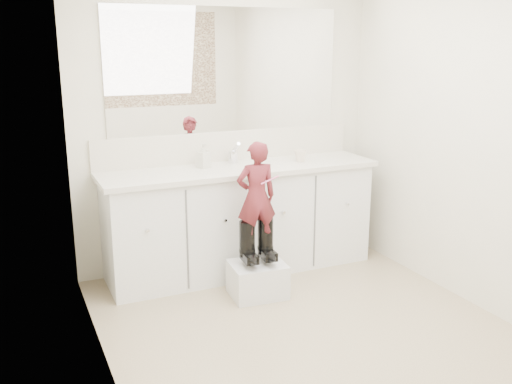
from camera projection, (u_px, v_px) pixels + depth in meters
name	position (u px, v px, depth m)	size (l,w,h in m)	color
floor	(313.00, 333.00, 3.76)	(3.00, 3.00, 0.00)	#816A54
wall_back	(227.00, 124.00, 4.78)	(2.60, 2.60, 0.00)	beige
wall_left	(100.00, 175.00, 2.94)	(3.00, 3.00, 0.00)	beige
wall_right	(479.00, 140.00, 3.98)	(3.00, 3.00, 0.00)	beige
vanity_cabinet	(240.00, 221.00, 4.73)	(2.20, 0.55, 0.85)	silver
countertop	(241.00, 169.00, 4.61)	(2.28, 0.58, 0.04)	beige
backsplash	(228.00, 146.00, 4.81)	(2.28, 0.03, 0.25)	beige
mirror	(227.00, 70.00, 4.66)	(2.00, 0.02, 1.00)	white
faucet	(233.00, 157.00, 4.73)	(0.08, 0.08, 0.10)	silver
cup	(300.00, 156.00, 4.79)	(0.11, 0.11, 0.10)	beige
soap_bottle	(203.00, 156.00, 4.54)	(0.09, 0.09, 0.19)	beige
step_stool	(257.00, 279.00, 4.30)	(0.40, 0.34, 0.26)	silver
boot_left	(247.00, 243.00, 4.21)	(0.12, 0.22, 0.34)	black
boot_right	(265.00, 240.00, 4.27)	(0.12, 0.22, 0.34)	black
toddler	(256.00, 197.00, 4.16)	(0.30, 0.20, 0.82)	#962E3A
toothbrush	(270.00, 180.00, 4.08)	(0.01, 0.01, 0.14)	#E15790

